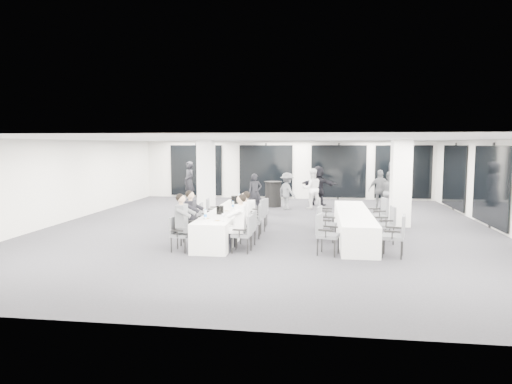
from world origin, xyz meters
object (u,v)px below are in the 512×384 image
at_px(chair_main_right_near, 245,231).
at_px(chair_main_right_second, 249,226).
at_px(chair_main_right_fourth, 259,213).
at_px(chair_side_right_far, 380,213).
at_px(chair_main_left_mid, 197,220).
at_px(banquet_table_main, 228,223).
at_px(standing_guest_h, 390,189).
at_px(chair_main_left_fourth, 205,215).
at_px(chair_main_left_near, 178,232).
at_px(standing_guest_c, 287,189).
at_px(chair_side_left_far, 324,212).
at_px(chair_side_left_near, 325,232).
at_px(chair_main_left_second, 187,223).
at_px(chair_side_right_mid, 387,222).
at_px(chair_side_right_near, 397,233).
at_px(cocktail_table, 273,194).
at_px(chair_main_left_far, 212,210).
at_px(ice_bucket_far, 235,200).
at_px(chair_main_right_far, 263,211).
at_px(ice_bucket_near, 220,210).
at_px(standing_guest_a, 255,190).
at_px(standing_guest_f, 318,183).
at_px(standing_guest_d, 380,187).
at_px(banquet_table_side, 354,225).
at_px(chair_side_left_mid, 324,221).
at_px(standing_guest_e, 393,180).
at_px(chair_main_right_mid, 255,219).
at_px(standing_guest_g, 189,179).

distance_m(chair_main_right_near, chair_main_right_second, 0.66).
bearing_deg(chair_main_right_second, chair_main_right_fourth, 4.24).
height_order(chair_main_right_near, chair_side_right_far, chair_side_right_far).
bearing_deg(chair_main_right_near, chair_main_left_mid, 48.63).
height_order(banquet_table_main, standing_guest_h, standing_guest_h).
height_order(chair_main_left_mid, chair_main_left_fourth, chair_main_left_mid).
distance_m(chair_main_left_near, standing_guest_c, 7.88).
bearing_deg(chair_side_left_far, chair_side_left_near, 3.41).
bearing_deg(chair_main_left_second, chair_side_right_mid, 90.52).
bearing_deg(chair_side_right_near, cocktail_table, 36.85).
relative_size(chair_main_left_near, chair_main_left_far, 0.97).
distance_m(standing_guest_c, ice_bucket_far, 4.34).
xyz_separation_m(chair_main_right_far, chair_side_right_mid, (3.61, -2.06, 0.06)).
distance_m(chair_main_left_far, ice_bucket_near, 2.48).
bearing_deg(banquet_table_main, chair_main_left_fourth, 141.90).
bearing_deg(standing_guest_a, chair_side_right_near, -77.16).
bearing_deg(chair_side_right_far, standing_guest_c, 25.02).
xyz_separation_m(standing_guest_f, ice_bucket_far, (-2.63, -5.62, -0.09)).
bearing_deg(chair_main_right_second, chair_main_left_mid, 63.52).
xyz_separation_m(chair_main_left_fourth, chair_side_right_near, (5.26, -2.61, 0.08)).
relative_size(chair_main_left_near, standing_guest_d, 0.47).
relative_size(banquet_table_side, chair_side_left_mid, 5.28).
bearing_deg(chair_side_right_near, standing_guest_e, 4.24).
distance_m(standing_guest_a, ice_bucket_far, 3.39).
bearing_deg(chair_main_left_mid, cocktail_table, 176.17).
height_order(standing_guest_h, ice_bucket_far, standing_guest_h).
height_order(chair_main_right_mid, chair_side_right_near, chair_side_right_near).
xyz_separation_m(chair_main_right_fourth, chair_side_right_near, (3.60, -2.50, -0.01)).
bearing_deg(banquet_table_main, standing_guest_d, 49.30).
distance_m(chair_main_left_mid, chair_side_right_far, 5.47).
bearing_deg(standing_guest_f, ice_bucket_far, 81.86).
distance_m(chair_side_left_far, standing_guest_e, 7.35).
bearing_deg(chair_main_right_near, cocktail_table, 4.65).
distance_m(chair_side_right_far, standing_guest_c, 5.32).
bearing_deg(chair_main_right_mid, chair_main_left_near, 134.36).
relative_size(chair_main_left_second, chair_main_right_far, 1.14).
height_order(chair_main_left_fourth, chair_side_left_far, chair_side_left_far).
distance_m(chair_main_left_second, chair_side_left_far, 4.38).
relative_size(chair_main_right_far, standing_guest_g, 0.43).
bearing_deg(chair_side_right_mid, chair_main_left_far, 65.35).
relative_size(chair_main_left_second, chair_main_right_near, 1.11).
xyz_separation_m(chair_main_left_second, chair_main_right_mid, (1.67, 1.10, -0.04)).
height_order(banquet_table_main, ice_bucket_near, ice_bucket_near).
distance_m(banquet_table_main, chair_main_right_far, 1.85).
bearing_deg(chair_main_left_second, chair_side_right_far, 105.97).
xyz_separation_m(banquet_table_side, standing_guest_f, (-1.01, 6.84, 0.60)).
xyz_separation_m(chair_main_left_mid, standing_guest_f, (3.42, 7.32, 0.48)).
bearing_deg(standing_guest_c, banquet_table_side, 161.95).
relative_size(standing_guest_c, standing_guest_d, 0.92).
relative_size(chair_main_left_far, chair_main_right_near, 0.97).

